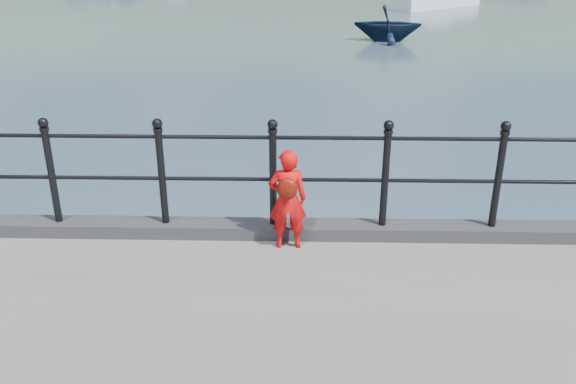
{
  "coord_description": "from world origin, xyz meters",
  "views": [
    {
      "loc": [
        0.91,
        -6.2,
        4.15
      ],
      "look_at": [
        0.76,
        -0.2,
        1.55
      ],
      "focal_mm": 38.0,
      "sensor_mm": 36.0,
      "label": 1
    }
  ],
  "objects_px": {
    "railing": "(217,166)",
    "child": "(288,199)",
    "sailboat_near": "(435,1)",
    "launch_navy": "(388,23)"
  },
  "relations": [
    {
      "from": "railing",
      "to": "sailboat_near",
      "type": "bearing_deg",
      "value": 74.48
    },
    {
      "from": "railing",
      "to": "launch_navy",
      "type": "height_order",
      "value": "railing"
    },
    {
      "from": "child",
      "to": "sailboat_near",
      "type": "height_order",
      "value": "sailboat_near"
    },
    {
      "from": "sailboat_near",
      "to": "child",
      "type": "bearing_deg",
      "value": -143.52
    },
    {
      "from": "launch_navy",
      "to": "sailboat_near",
      "type": "height_order",
      "value": "sailboat_near"
    },
    {
      "from": "railing",
      "to": "child",
      "type": "xyz_separation_m",
      "value": [
        0.76,
        -0.26,
        -0.26
      ]
    },
    {
      "from": "child",
      "to": "launch_navy",
      "type": "relative_size",
      "value": 0.42
    },
    {
      "from": "launch_navy",
      "to": "child",
      "type": "bearing_deg",
      "value": 175.42
    },
    {
      "from": "launch_navy",
      "to": "sailboat_near",
      "type": "xyz_separation_m",
      "value": [
        4.18,
        11.52,
        -0.36
      ]
    },
    {
      "from": "child",
      "to": "sailboat_near",
      "type": "distance_m",
      "value": 31.58
    }
  ]
}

